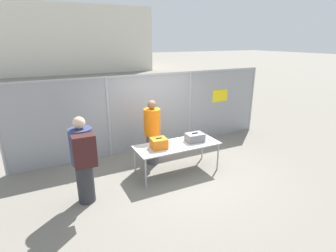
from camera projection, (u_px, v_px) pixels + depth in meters
ground_plane at (178, 170)px, 6.83m from camera, size 120.00×120.00×0.00m
fence_section at (152, 110)px, 7.87m from camera, size 7.99×0.07×2.30m
inspection_table at (177, 146)px, 6.52m from camera, size 2.12×0.85×0.75m
suitcase_orange at (159, 143)px, 6.26m from camera, size 0.40×0.36×0.27m
suitcase_grey at (195, 137)px, 6.68m from camera, size 0.47×0.35×0.23m
traveler_hooded at (83, 158)px, 5.15m from camera, size 0.46×0.71×1.84m
security_worker_near at (152, 132)px, 6.93m from camera, size 0.43×0.43×1.76m
utility_trailer at (147, 122)px, 9.59m from camera, size 4.28×2.22×0.60m
distant_hangar at (65, 40)px, 28.91m from camera, size 16.38×10.80×6.42m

